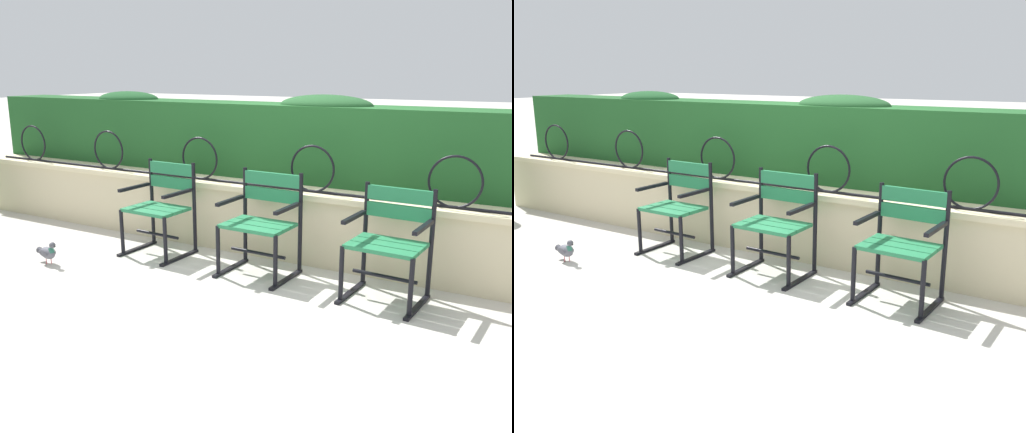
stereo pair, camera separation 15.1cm
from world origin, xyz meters
The scene contains 8 objects.
ground_plane centered at (0.00, 0.00, 0.00)m, with size 60.00×60.00×0.00m, color #BCB7AD.
stone_wall centered at (0.00, 0.78, 0.33)m, with size 8.41×0.41×0.65m.
iron_arch_fence centered at (-0.33, 0.71, 0.83)m, with size 7.85×0.02×0.42m.
hedge_row centered at (0.04, 1.24, 1.04)m, with size 8.24×0.56×0.85m.
park_chair_left centered at (-1.15, 0.28, 0.46)m, with size 0.58×0.54×0.87m.
park_chair_centre centered at (-0.05, 0.27, 0.47)m, with size 0.60×0.53×0.87m.
park_chair_right centered at (1.05, 0.26, 0.46)m, with size 0.59×0.55×0.85m.
pigeon_near_chairs centered at (-1.83, -0.50, 0.11)m, with size 0.29×0.13×0.22m.
Camera 2 is at (2.33, -3.67, 1.70)m, focal length 39.65 mm.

